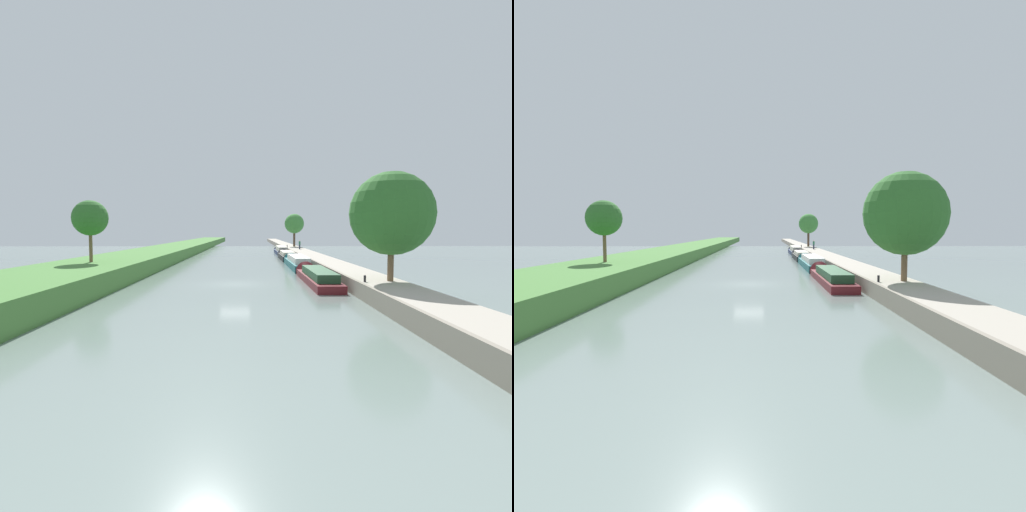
% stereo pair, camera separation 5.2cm
% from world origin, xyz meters
% --- Properties ---
extents(ground_plane, '(160.00, 160.00, 0.00)m').
position_xyz_m(ground_plane, '(0.00, 0.00, 0.00)').
color(ground_plane, slate).
extents(left_grassy_bank, '(8.54, 260.00, 1.62)m').
position_xyz_m(left_grassy_bank, '(-12.96, 0.00, 0.81)').
color(left_grassy_bank, '#477A38').
rests_on(left_grassy_bank, ground_plane).
extents(right_towpath, '(3.22, 260.00, 1.04)m').
position_xyz_m(right_towpath, '(10.30, 0.00, 0.52)').
color(right_towpath, '#A89E8E').
rests_on(right_towpath, ground_plane).
extents(stone_quay, '(0.25, 260.00, 1.09)m').
position_xyz_m(stone_quay, '(8.57, 0.00, 0.55)').
color(stone_quay, gray).
rests_on(stone_quay, ground_plane).
extents(narrowboat_maroon, '(2.11, 13.54, 2.01)m').
position_xyz_m(narrowboat_maroon, '(7.03, 1.21, 0.50)').
color(narrowboat_maroon, maroon).
rests_on(narrowboat_maroon, ground_plane).
extents(narrowboat_teal, '(2.09, 14.42, 2.08)m').
position_xyz_m(narrowboat_teal, '(7.02, 15.42, 0.61)').
color(narrowboat_teal, '#195B60').
rests_on(narrowboat_teal, ground_plane).
extents(narrowboat_black, '(2.10, 12.28, 2.00)m').
position_xyz_m(narrowboat_black, '(7.01, 29.12, 0.54)').
color(narrowboat_black, black).
rests_on(narrowboat_black, ground_plane).
extents(narrowboat_navy, '(1.93, 14.38, 2.11)m').
position_xyz_m(narrowboat_navy, '(7.22, 42.78, 0.61)').
color(narrowboat_navy, '#141E42').
rests_on(narrowboat_navy, ground_plane).
extents(tree_rightbank_near, '(5.69, 5.69, 7.47)m').
position_xyz_m(tree_rightbank_near, '(10.89, -6.33, 5.66)').
color(tree_rightbank_near, brown).
rests_on(tree_rightbank_near, right_towpath).
extents(tree_rightbank_midnear, '(4.15, 4.15, 6.97)m').
position_xyz_m(tree_rightbank_midnear, '(10.77, 51.93, 5.90)').
color(tree_rightbank_midnear, '#4C3828').
rests_on(tree_rightbank_midnear, right_towpath).
extents(tree_leftbank_downstream, '(3.21, 3.21, 5.63)m').
position_xyz_m(tree_leftbank_downstream, '(-13.26, 3.23, 5.62)').
color(tree_leftbank_downstream, brown).
rests_on(tree_leftbank_downstream, left_grassy_bank).
extents(person_walking, '(0.34, 0.34, 1.66)m').
position_xyz_m(person_walking, '(10.41, 39.76, 1.92)').
color(person_walking, '#282D42').
rests_on(person_walking, right_towpath).
extents(mooring_bollard_near, '(0.16, 0.16, 0.45)m').
position_xyz_m(mooring_bollard_near, '(8.99, -6.83, 1.27)').
color(mooring_bollard_near, black).
rests_on(mooring_bollard_near, right_towpath).
extents(mooring_bollard_far, '(0.16, 0.16, 0.45)m').
position_xyz_m(mooring_bollard_far, '(8.99, 49.11, 1.27)').
color(mooring_bollard_far, black).
rests_on(mooring_bollard_far, right_towpath).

